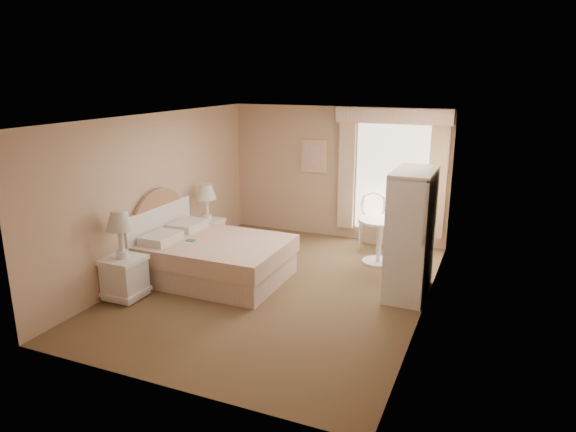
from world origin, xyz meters
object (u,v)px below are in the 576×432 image
at_px(bed, 211,256).
at_px(round_table, 379,234).
at_px(nightstand_far, 208,226).
at_px(armoire, 411,244).
at_px(nightstand_near, 124,266).
at_px(cafe_chair, 372,216).

height_order(bed, round_table, bed).
height_order(nightstand_far, round_table, nightstand_far).
xyz_separation_m(nightstand_far, armoire, (3.65, -0.48, 0.30)).
height_order(nightstand_near, nightstand_far, nightstand_near).
height_order(bed, armoire, armoire).
relative_size(cafe_chair, armoire, 0.56).
xyz_separation_m(nightstand_far, round_table, (2.96, 0.59, 0.06)).
relative_size(nightstand_near, nightstand_far, 1.06).
height_order(cafe_chair, armoire, armoire).
distance_m(bed, round_table, 2.80).
bearing_deg(bed, nightstand_far, 123.62).
distance_m(round_table, cafe_chair, 0.83).
bearing_deg(bed, armoire, 11.54).
bearing_deg(nightstand_near, armoire, 25.43).
height_order(nightstand_near, round_table, nightstand_near).
bearing_deg(round_table, bed, -143.33).
height_order(round_table, cafe_chair, cafe_chair).
bearing_deg(nightstand_far, nightstand_near, -90.00).
relative_size(round_table, cafe_chair, 0.75).
bearing_deg(round_table, nightstand_near, -136.53).
height_order(bed, nightstand_far, bed).
relative_size(round_table, armoire, 0.42).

